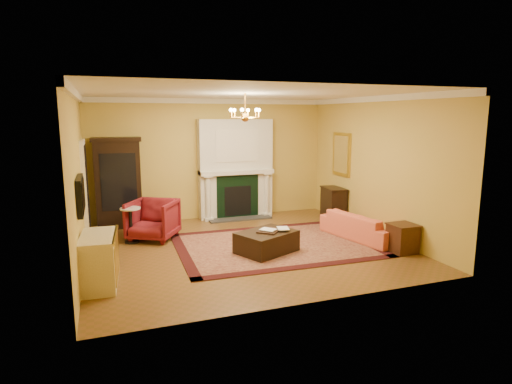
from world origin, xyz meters
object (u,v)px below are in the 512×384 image
end_table (402,239)px  console_table (333,205)px  china_cabinet (119,185)px  coral_sofa (362,222)px  pedestal_table (131,222)px  commode (99,260)px  wingback_armchair (153,218)px  leather_ottoman (267,242)px

end_table → console_table: 2.72m
china_cabinet → coral_sofa: (4.79, -2.74, -0.64)m
console_table → coral_sofa: bearing=-92.8°
pedestal_table → coral_sofa: same height
commode → end_table: 5.46m
end_table → commode: bearing=177.3°
wingback_armchair → commode: bearing=-84.6°
china_cabinet → end_table: (4.99, -3.81, -0.74)m
end_table → leather_ottoman: (-2.45, 0.87, -0.05)m
end_table → console_table: (0.06, 2.72, 0.13)m
pedestal_table → commode: commode is taller
coral_sofa → commode: bearing=87.3°
china_cabinet → console_table: 5.20m
china_cabinet → coral_sofa: china_cabinet is taller
wingback_armchair → end_table: size_ratio=1.76×
china_cabinet → console_table: size_ratio=2.53×
commode → coral_sofa: bearing=13.6°
pedestal_table → leather_ottoman: bearing=-33.3°
wingback_armchair → coral_sofa: 4.43m
pedestal_table → leather_ottoman: 2.86m
china_cabinet → leather_ottoman: (2.54, -2.94, -0.79)m
leather_ottoman → pedestal_table: bearing=122.0°
china_cabinet → wingback_armchair: bearing=-61.6°
pedestal_table → end_table: size_ratio=1.39×
wingback_armchair → end_table: (4.38, -2.52, -0.20)m
leather_ottoman → console_table: bearing=11.7°
commode → leather_ottoman: size_ratio=1.01×
china_cabinet → console_table: china_cabinet is taller
china_cabinet → pedestal_table: (0.15, -1.38, -0.58)m
wingback_armchair → pedestal_table: size_ratio=1.27×
china_cabinet → commode: size_ratio=1.88×
china_cabinet → end_table: china_cabinet is taller
pedestal_table → end_table: pedestal_table is taller
coral_sofa → end_table: (0.20, -1.08, -0.10)m
end_table → leather_ottoman: end_table is taller
wingback_armchair → leather_ottoman: wingback_armchair is taller
wingback_armchair → pedestal_table: bearing=-137.9°
commode → pedestal_table: bearing=78.9°
console_table → end_table: bearing=-85.1°
pedestal_table → leather_ottoman: size_ratio=0.69×
pedestal_table → wingback_armchair: bearing=11.4°
china_cabinet → wingback_armchair: size_ratio=2.16×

